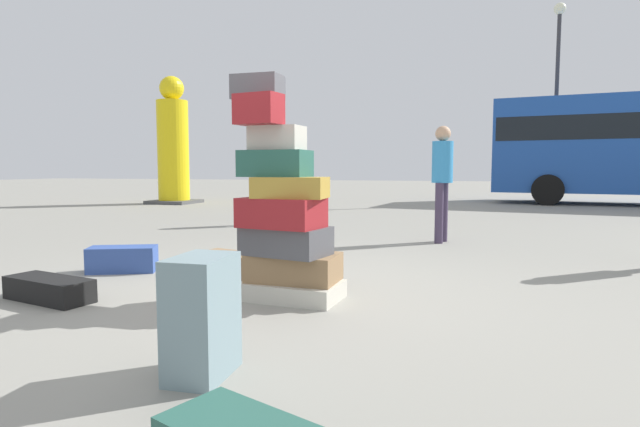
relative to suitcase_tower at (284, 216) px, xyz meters
name	(u,v)px	position (x,y,z in m)	size (l,w,h in m)	color
ground_plane	(277,292)	(-0.14, 0.20, -0.69)	(80.00, 80.00, 0.00)	gray
suitcase_tower	(284,216)	(0.00, 0.00, 0.00)	(1.00, 0.67, 1.88)	beige
suitcase_slate_foreground_far	(202,317)	(0.15, -1.62, -0.38)	(0.27, 0.41, 0.63)	gray
suitcase_black_foreground_near	(49,289)	(-1.83, -0.61, -0.60)	(0.80, 0.30, 0.19)	black
suitcase_brown_upright_blue	(235,266)	(-0.72, 0.58, -0.57)	(0.78, 0.33, 0.25)	olive
suitcase_navy_left_side	(123,259)	(-2.02, 0.57, -0.56)	(0.68, 0.30, 0.26)	#334F99
person_tourist_with_camera	(275,175)	(-2.14, 5.26, 0.27)	(0.30, 0.34, 1.60)	brown
person_passerby_in_red	(442,173)	(1.07, 3.71, 0.32)	(0.30, 0.33, 1.69)	#3F334C
yellow_dummy_statue	(173,148)	(-7.29, 9.93, 1.01)	(1.31, 1.31, 3.85)	yellow
lamp_post	(557,74)	(3.94, 13.68, 3.30)	(0.36, 0.36, 6.12)	#333338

